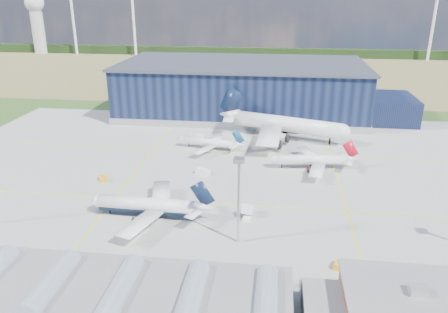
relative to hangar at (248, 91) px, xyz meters
The scene contains 20 objects.
ground 95.56m from the hangar, 91.70° to the right, with size 600.00×600.00×0.00m, color #254A1B.
apron 85.64m from the hangar, 91.90° to the right, with size 220.00×160.00×0.08m.
farmland 125.76m from the hangar, 91.29° to the left, with size 600.00×220.00×0.01m, color olive.
treeline 205.36m from the hangar, 90.78° to the left, with size 600.00×8.00×8.00m, color black.
horizon_dressing 279.32m from the hangar, 134.20° to the left, with size 440.20×18.00×70.00m.
hangar is the anchor object (origin of this frame).
glass_concourse 155.28m from the hangar, 93.42° to the right, with size 78.00×23.00×8.60m.
light_mast_center 125.07m from the hangar, 86.70° to the right, with size 2.60×2.60×23.00m.
airliner_navy 116.58m from the hangar, 99.60° to the right, with size 36.38×35.59×11.86m, color white, non-canonical shape.
airliner_red 78.32m from the hangar, 68.87° to the right, with size 31.86×31.17×10.39m, color white, non-canonical shape.
airliner_widebody 44.55m from the hangar, 63.41° to the right, with size 60.14×58.83×19.61m, color white, non-canonical shape.
airliner_regional 58.88m from the hangar, 100.93° to the right, with size 27.89×27.28×9.09m, color white, non-canonical shape.
gse_tug_a 102.00m from the hangar, 114.23° to the right, with size 2.30×3.76×1.57m, color #F0A714.
gse_tug_b 137.12m from the hangar, 76.63° to the right, with size 2.22×3.34×1.45m, color #F0A714.
gse_van_a 84.37m from the hangar, 96.27° to the right, with size 2.14×4.89×2.14m, color white.
gse_van_b 58.15m from the hangar, 91.62° to the right, with size 2.06×4.50×2.06m, color white.
gse_cart_b 47.99m from the hangar, 111.81° to the right, with size 2.17×3.26×1.41m, color white.
airstair 111.95m from the hangar, 85.59° to the right, with size 1.80×4.50×2.88m, color white.
car_a 143.23m from the hangar, 90.53° to the right, with size 1.57×3.90×1.33m, color #99999E.
car_b 151.85m from the hangar, 70.55° to the right, with size 1.27×3.63×1.20m, color #99999E.
Camera 1 is at (18.51, -125.89, 60.42)m, focal length 35.00 mm.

